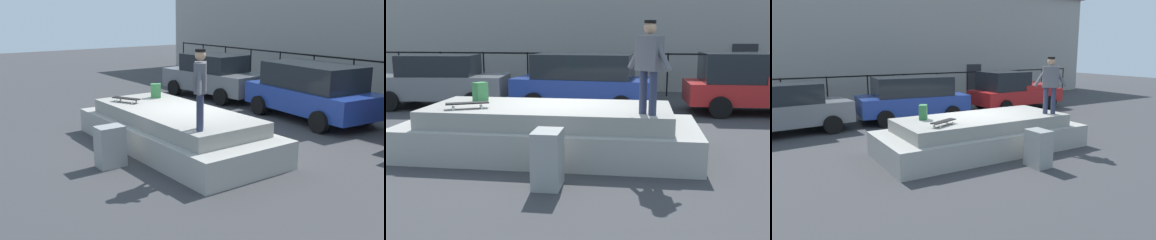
{
  "view_description": "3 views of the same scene",
  "coord_description": "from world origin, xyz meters",
  "views": [
    {
      "loc": [
        8.99,
        -6.55,
        3.37
      ],
      "look_at": [
        -0.06,
        0.03,
        0.64
      ],
      "focal_mm": 41.81,
      "sensor_mm": 36.0,
      "label": 1
    },
    {
      "loc": [
        1.68,
        -8.93,
        2.43
      ],
      "look_at": [
        0.38,
        0.26,
        0.55
      ],
      "focal_mm": 40.47,
      "sensor_mm": 36.0,
      "label": 2
    },
    {
      "loc": [
        -5.6,
        -8.78,
        2.85
      ],
      "look_at": [
        -0.24,
        0.27,
        0.76
      ],
      "focal_mm": 33.24,
      "sensor_mm": 36.0,
      "label": 3
    }
  ],
  "objects": [
    {
      "name": "ground_plane",
      "position": [
        0.0,
        0.0,
        0.0
      ],
      "size": [
        60.0,
        60.0,
        0.0
      ],
      "primitive_type": "plane",
      "color": "#38383A"
    },
    {
      "name": "utility_box",
      "position": [
        0.28,
        -2.45,
        0.46
      ],
      "size": [
        0.44,
        0.6,
        0.92
      ],
      "primitive_type": "cube",
      "rotation": [
        0.0,
        0.0,
        -0.0
      ],
      "color": "gray",
      "rests_on": "ground_plane"
    },
    {
      "name": "fence_row",
      "position": [
        -0.0,
        8.12,
        1.16
      ],
      "size": [
        24.06,
        0.06,
        1.67
      ],
      "color": "black",
      "rests_on": "ground_plane"
    },
    {
      "name": "warehouse_building",
      "position": [
        0.0,
        13.15,
        3.29
      ],
      "size": [
        29.98,
        7.8,
        6.55
      ],
      "color": "gray",
      "rests_on": "ground_plane"
    },
    {
      "name": "car_grey_sedan_near",
      "position": [
        -4.82,
        4.57,
        0.88
      ],
      "size": [
        4.49,
        2.39,
        1.72
      ],
      "color": "slate",
      "rests_on": "ground_plane"
    },
    {
      "name": "skateboard",
      "position": [
        -1.6,
        -1.03,
        1.08
      ],
      "size": [
        0.82,
        0.53,
        0.12
      ],
      "color": "black",
      "rests_on": "concrete_ledge"
    },
    {
      "name": "backpack",
      "position": [
        -1.71,
        -0.04,
        1.18
      ],
      "size": [
        0.32,
        0.34,
        0.4
      ],
      "primitive_type": "cube",
      "rotation": [
        0.0,
        0.0,
        1.01
      ],
      "color": "#33723F",
      "rests_on": "concrete_ledge"
    },
    {
      "name": "concrete_ledge",
      "position": [
        -0.1,
        -0.5,
        0.45
      ],
      "size": [
        5.91,
        2.54,
        0.98
      ],
      "color": "#9E9B93",
      "rests_on": "ground_plane"
    },
    {
      "name": "car_red_pickup_far",
      "position": [
        5.23,
        4.79,
        0.91
      ],
      "size": [
        4.58,
        2.27,
        1.83
      ],
      "color": "#B21E1E",
      "rests_on": "ground_plane"
    },
    {
      "name": "skateboarder",
      "position": [
        1.85,
        -1.15,
        1.94
      ],
      "size": [
        0.79,
        0.68,
        1.66
      ],
      "color": "#2D334C",
      "rests_on": "concrete_ledge"
    },
    {
      "name": "car_blue_hatchback_mid",
      "position": [
        -0.05,
        4.72,
        0.94
      ],
      "size": [
        4.53,
        2.56,
        1.78
      ],
      "color": "navy",
      "rests_on": "ground_plane"
    }
  ]
}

